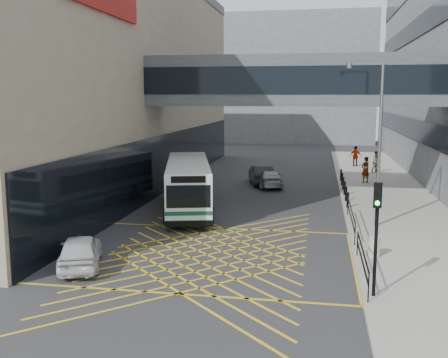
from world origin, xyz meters
The scene contains 18 objects.
ground centered at (0.00, 0.00, 0.00)m, with size 120.00×120.00×0.00m, color #333335.
building_whsmith centered at (-17.98, 16.00, 8.00)m, with size 24.17×42.00×16.00m.
building_far centered at (-2.00, 60.00, 9.00)m, with size 28.00×16.00×18.00m, color slate.
skybridge centered at (3.00, 12.00, 7.50)m, with size 20.00×4.10×3.00m.
pavement centered at (9.00, 15.00, 0.08)m, with size 6.00×54.00×0.16m, color #A19C93.
box_junction centered at (0.00, 0.00, 0.00)m, with size 12.00×9.00×0.01m.
bus centered at (-2.91, 8.34, 1.54)m, with size 4.85×10.54×2.88m.
car_white centered at (-4.50, -2.45, 0.66)m, with size 1.70×4.14×1.32m, color silver.
car_dark centered at (0.27, 18.40, 0.71)m, with size 1.77×4.51×1.41m, color black.
car_silver centered at (0.98, 17.24, 0.66)m, with size 1.79×4.23×1.32m, color gray.
traffic_light centered at (6.36, -4.01, 2.61)m, with size 0.28×0.44×3.76m.
street_lamp centered at (7.24, 5.80, 4.72)m, with size 1.82×0.38×8.01m.
litter_bin centered at (6.82, 0.50, 0.57)m, with size 0.47×0.47×0.81m, color #ADA89E.
kerb_railings centered at (6.15, 1.78, 0.88)m, with size 0.05×12.54×1.00m.
bollards centered at (6.25, 15.00, 0.61)m, with size 0.14×10.14×0.90m.
pedestrian_a centered at (8.00, 19.42, 1.13)m, with size 0.77×0.55×1.94m, color gray.
pedestrian_b centered at (9.38, 24.93, 1.07)m, with size 0.89×0.52×1.83m, color gray.
pedestrian_c centered at (7.90, 28.98, 1.09)m, with size 1.10×0.53×1.86m, color gray.
Camera 1 is at (4.48, -20.73, 6.56)m, focal length 42.00 mm.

